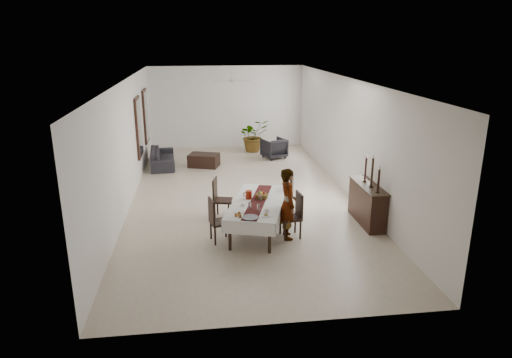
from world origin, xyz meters
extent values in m
cube|color=beige|center=(0.00, 0.00, 0.00)|extent=(6.00, 12.00, 0.00)
cube|color=silver|center=(0.00, 0.00, 3.20)|extent=(6.00, 12.00, 0.02)
cube|color=white|center=(0.00, 6.00, 1.60)|extent=(6.00, 0.02, 3.20)
cube|color=white|center=(0.00, -6.00, 1.60)|extent=(6.00, 0.02, 3.20)
cube|color=white|center=(-3.00, 0.00, 1.60)|extent=(0.02, 12.00, 3.20)
cube|color=white|center=(3.00, 0.00, 1.60)|extent=(0.02, 12.00, 3.20)
cube|color=black|center=(0.13, -2.43, 0.69)|extent=(1.56, 2.44, 0.05)
cylinder|color=black|center=(-0.57, -3.35, 0.33)|extent=(0.08, 0.08, 0.66)
cylinder|color=black|center=(0.22, -3.58, 0.33)|extent=(0.08, 0.08, 0.66)
cylinder|color=black|center=(0.04, -1.28, 0.33)|extent=(0.08, 0.08, 0.66)
cylinder|color=black|center=(0.84, -1.52, 0.33)|extent=(0.08, 0.08, 0.66)
cube|color=white|center=(0.13, -2.43, 0.71)|extent=(1.77, 2.66, 0.01)
cube|color=white|center=(-0.40, -2.27, 0.58)|extent=(0.71, 2.34, 0.28)
cube|color=silver|center=(0.66, -2.59, 0.58)|extent=(0.71, 2.34, 0.28)
cube|color=white|center=(-0.22, -3.60, 0.58)|extent=(1.07, 0.33, 0.28)
cube|color=white|center=(0.48, -1.27, 0.58)|extent=(1.07, 0.33, 0.28)
cube|color=#521817|center=(0.13, -2.43, 0.72)|extent=(1.00, 2.36, 0.00)
cylinder|color=maroon|center=(-0.05, -2.23, 0.81)|extent=(0.18, 0.18, 0.19)
torus|color=maroon|center=(-0.13, -2.21, 0.81)|extent=(0.11, 0.05, 0.11)
cylinder|color=white|center=(0.07, -3.05, 0.80)|extent=(0.07, 0.07, 0.16)
cylinder|color=white|center=(-0.11, -2.90, 0.80)|extent=(0.07, 0.07, 0.16)
cylinder|color=white|center=(0.19, -2.40, 0.80)|extent=(0.07, 0.07, 0.16)
cylinder|color=white|center=(0.24, -3.06, 0.75)|extent=(0.09, 0.09, 0.06)
cylinder|color=white|center=(0.24, -3.06, 0.72)|extent=(0.14, 0.14, 0.01)
cylinder|color=silver|center=(-0.23, -2.67, 0.75)|extent=(0.09, 0.09, 0.06)
cylinder|color=white|center=(-0.23, -2.67, 0.72)|extent=(0.14, 0.14, 0.01)
cylinder|color=silver|center=(0.19, -3.34, 0.73)|extent=(0.23, 0.23, 0.01)
sphere|color=tan|center=(0.19, -3.34, 0.75)|extent=(0.09, 0.09, 0.09)
cylinder|color=white|center=(-0.34, -3.03, 0.73)|extent=(0.23, 0.23, 0.01)
cylinder|color=white|center=(-0.01, -1.85, 0.73)|extent=(0.23, 0.23, 0.01)
cylinder|color=#38393D|center=(-0.15, -3.38, 0.73)|extent=(0.34, 0.34, 0.02)
cylinder|color=brown|center=(-0.36, -3.35, 0.75)|extent=(0.06, 0.06, 0.07)
cylinder|color=brown|center=(-0.43, -3.27, 0.75)|extent=(0.06, 0.06, 0.07)
cylinder|color=#905315|center=(-0.36, -3.19, 0.75)|extent=(0.06, 0.06, 0.07)
cylinder|color=brown|center=(0.25, -2.22, 0.77)|extent=(0.28, 0.28, 0.09)
sphere|color=maroon|center=(0.28, -2.21, 0.84)|extent=(0.09, 0.09, 0.09)
sphere|color=#4D8126|center=(0.22, -2.18, 0.84)|extent=(0.08, 0.08, 0.08)
sphere|color=gold|center=(0.23, -2.27, 0.84)|extent=(0.08, 0.08, 0.08)
cube|color=black|center=(0.80, -2.84, 0.45)|extent=(0.48, 0.48, 0.05)
cylinder|color=black|center=(1.00, -3.00, 0.21)|extent=(0.05, 0.05, 0.43)
cylinder|color=black|center=(0.96, -2.65, 0.21)|extent=(0.05, 0.05, 0.43)
cylinder|color=black|center=(0.65, -3.04, 0.21)|extent=(0.05, 0.05, 0.43)
cylinder|color=black|center=(0.61, -2.69, 0.21)|extent=(0.05, 0.05, 0.43)
cube|color=black|center=(1.00, -2.82, 0.74)|extent=(0.09, 0.43, 0.55)
cube|color=black|center=(0.88, -1.57, 0.47)|extent=(0.56, 0.56, 0.05)
cylinder|color=black|center=(1.00, -1.80, 0.22)|extent=(0.06, 0.06, 0.44)
cylinder|color=black|center=(1.11, -1.45, 0.22)|extent=(0.06, 0.06, 0.44)
cylinder|color=black|center=(0.65, -1.69, 0.22)|extent=(0.06, 0.06, 0.44)
cylinder|color=black|center=(0.76, -1.34, 0.22)|extent=(0.06, 0.06, 0.44)
cube|color=black|center=(1.07, -1.63, 0.77)|extent=(0.17, 0.44, 0.57)
cube|color=black|center=(-0.74, -2.87, 0.44)|extent=(0.51, 0.51, 0.05)
cylinder|color=black|center=(-0.95, -2.74, 0.21)|extent=(0.05, 0.05, 0.42)
cylinder|color=black|center=(-0.87, -3.07, 0.21)|extent=(0.05, 0.05, 0.42)
cylinder|color=black|center=(-0.62, -2.66, 0.21)|extent=(0.05, 0.05, 0.42)
cylinder|color=black|center=(-0.53, -2.99, 0.21)|extent=(0.05, 0.05, 0.42)
cube|color=black|center=(-0.93, -2.91, 0.73)|extent=(0.14, 0.42, 0.53)
cube|color=black|center=(-0.61, -1.50, 0.44)|extent=(0.51, 0.51, 0.05)
cylinder|color=black|center=(-0.74, -1.29, 0.21)|extent=(0.05, 0.05, 0.41)
cylinder|color=black|center=(-0.82, -1.63, 0.21)|extent=(0.05, 0.05, 0.41)
cylinder|color=black|center=(-0.40, -1.38, 0.21)|extent=(0.05, 0.05, 0.41)
cylinder|color=black|center=(-0.49, -1.71, 0.21)|extent=(0.05, 0.05, 0.41)
cube|color=black|center=(-0.80, -1.46, 0.72)|extent=(0.14, 0.42, 0.53)
imported|color=#93959B|center=(0.73, -2.87, 0.80)|extent=(0.42, 0.61, 1.59)
cube|color=black|center=(2.78, -2.26, 0.46)|extent=(0.41, 1.52, 0.91)
cube|color=black|center=(2.78, -2.26, 0.93)|extent=(0.45, 1.58, 0.03)
cylinder|color=black|center=(2.78, -2.82, 0.96)|extent=(0.10, 0.10, 0.03)
cylinder|color=black|center=(2.78, -2.82, 1.23)|extent=(0.05, 0.05, 0.51)
cylinder|color=silver|center=(2.78, -2.82, 1.52)|extent=(0.04, 0.04, 0.08)
cylinder|color=black|center=(2.78, -2.41, 0.96)|extent=(0.10, 0.10, 0.03)
cylinder|color=black|center=(2.78, -2.41, 1.30)|extent=(0.05, 0.05, 0.66)
cylinder|color=white|center=(2.78, -2.41, 1.67)|extent=(0.04, 0.04, 0.08)
cylinder|color=black|center=(2.78, -2.00, 0.96)|extent=(0.10, 0.10, 0.03)
cylinder|color=black|center=(2.78, -2.00, 1.25)|extent=(0.05, 0.05, 0.56)
cylinder|color=silver|center=(2.78, -2.00, 1.57)|extent=(0.04, 0.04, 0.08)
imported|color=#2B282D|center=(-2.40, 3.47, 0.29)|extent=(0.91, 2.05, 0.58)
imported|color=#262327|center=(1.58, 4.06, 0.36)|extent=(1.01, 1.02, 0.72)
cube|color=black|center=(-0.99, 3.19, 0.22)|extent=(1.15, 0.94, 0.44)
imported|color=#2F6127|center=(0.95, 5.17, 0.62)|extent=(1.36, 1.26, 1.24)
cube|color=black|center=(-2.96, 2.20, 1.60)|extent=(0.06, 1.05, 1.85)
cube|color=white|center=(-2.92, 2.20, 1.60)|extent=(0.01, 0.90, 1.70)
cube|color=black|center=(-2.96, 4.30, 1.60)|extent=(0.06, 1.05, 1.85)
cube|color=silver|center=(-2.92, 4.30, 1.60)|extent=(0.01, 0.90, 1.70)
cylinder|color=white|center=(0.00, 3.00, 3.10)|extent=(0.04, 0.04, 0.20)
cylinder|color=silver|center=(0.00, 3.00, 2.90)|extent=(0.16, 0.16, 0.08)
cube|color=silver|center=(0.00, 3.35, 2.90)|extent=(0.10, 0.55, 0.01)
cube|color=white|center=(0.00, 2.65, 2.90)|extent=(0.10, 0.55, 0.01)
cube|color=silver|center=(0.35, 3.00, 2.90)|extent=(0.55, 0.10, 0.01)
cube|color=silver|center=(-0.35, 3.00, 2.90)|extent=(0.55, 0.10, 0.01)
camera|label=1|loc=(-1.13, -12.00, 4.27)|focal=32.00mm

